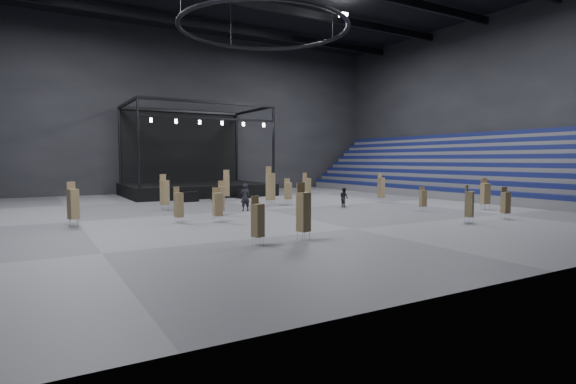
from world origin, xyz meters
TOP-DOWN VIEW (x-y plane):
  - floor at (0.00, 0.00)m, footprint 50.00×50.00m
  - wall_back at (0.00, 21.00)m, footprint 50.00×0.20m
  - wall_right at (25.00, 0.00)m, footprint 0.20×42.00m
  - bleachers_right at (22.94, 0.00)m, footprint 7.20×40.00m
  - stage at (0.00, 16.24)m, footprint 14.00×10.00m
  - truss_ring at (-0.00, 0.00)m, footprint 12.30×12.30m
  - flight_case_left at (-2.73, 8.82)m, footprint 1.35×0.73m
  - flight_case_mid at (-0.03, 9.29)m, footprint 1.19×0.89m
  - flight_case_right at (2.80, 9.72)m, footprint 1.47×1.10m
  - chair_stack_0 at (-6.43, 3.25)m, footprint 0.62×0.62m
  - chair_stack_1 at (3.57, 2.72)m, footprint 0.52×0.52m
  - chair_stack_2 at (-7.43, -3.65)m, footprint 0.54×0.54m
  - chair_stack_3 at (-6.43, -11.99)m, footprint 0.53×0.53m
  - chair_stack_4 at (-4.01, -1.69)m, footprint 0.53×0.53m
  - chair_stack_5 at (1.69, 2.27)m, footprint 0.68×0.68m
  - chair_stack_6 at (0.30, 8.01)m, footprint 0.71×0.71m
  - chair_stack_7 at (-12.83, -2.07)m, footprint 0.63×0.63m
  - chair_stack_8 at (7.24, -11.99)m, footprint 0.54×0.54m
  - chair_stack_9 at (4.12, 0.72)m, footprint 0.64×0.64m
  - chair_stack_10 at (11.52, 0.36)m, footprint 0.49×0.49m
  - chair_stack_11 at (-5.42, -4.63)m, footprint 0.49×0.49m
  - chair_stack_12 at (10.64, -11.99)m, footprint 0.51×0.51m
  - chair_stack_13 at (-4.12, -11.99)m, footprint 0.58×0.58m
  - chair_stack_14 at (14.00, -8.09)m, footprint 0.66×0.66m
  - chair_stack_15 at (9.36, -6.46)m, footprint 0.52×0.52m
  - man_center at (-1.54, 0.00)m, footprint 0.72×0.48m
  - crew_member at (6.18, -1.44)m, footprint 0.64×0.79m

SIDE VIEW (x-z plane):
  - floor at x=0.00m, z-range 0.00..0.00m
  - flight_case_mid at x=-0.03m, z-range 0.00..0.71m
  - flight_case_left at x=-2.73m, z-range 0.00..0.88m
  - flight_case_right at x=2.80m, z-range 0.00..0.88m
  - crew_member at x=6.18m, z-range 0.00..1.51m
  - chair_stack_15 at x=9.36m, z-range 0.07..1.83m
  - man_center at x=-1.54m, z-range 0.00..1.96m
  - chair_stack_12 at x=10.64m, z-range 0.05..2.04m
  - chair_stack_2 at x=-7.43m, z-range 0.04..2.14m
  - chair_stack_11 at x=-5.42m, z-range 0.08..2.13m
  - chair_stack_3 at x=-6.43m, z-range 0.04..2.17m
  - chair_stack_8 at x=7.24m, z-range 0.03..2.22m
  - chair_stack_1 at x=3.57m, z-range 0.07..2.19m
  - chair_stack_4 at x=-4.01m, z-range 0.02..2.32m
  - chair_stack_14 at x=14.00m, z-range 0.07..2.37m
  - chair_stack_7 at x=-12.83m, z-range 0.04..2.51m
  - chair_stack_10 at x=11.52m, z-range 0.03..2.56m
  - chair_stack_9 at x=4.12m, z-range 0.03..2.66m
  - chair_stack_13 at x=-4.12m, z-range 0.03..2.66m
  - chair_stack_0 at x=-6.43m, z-range 0.04..2.66m
  - chair_stack_6 at x=0.30m, z-range 0.05..2.81m
  - stage at x=0.00m, z-range -3.15..6.05m
  - chair_stack_5 at x=1.69m, z-range 0.02..3.16m
  - bleachers_right at x=22.94m, z-range -1.47..4.93m
  - wall_back at x=0.00m, z-range 0.00..18.00m
  - wall_right at x=25.00m, z-range 0.00..18.00m
  - truss_ring at x=0.00m, z-range 10.43..15.58m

